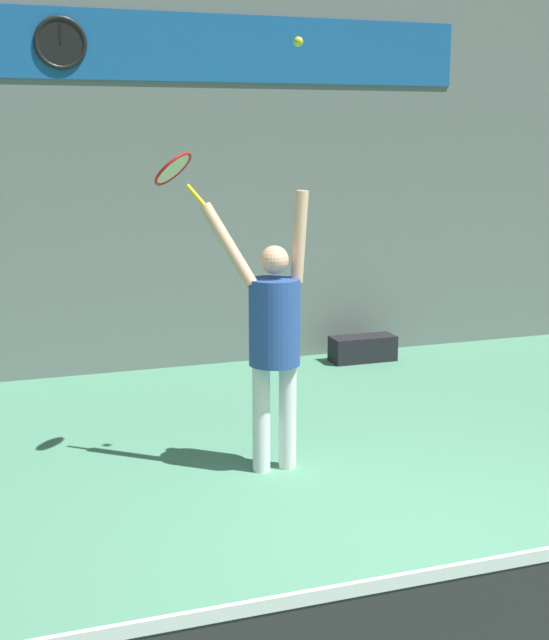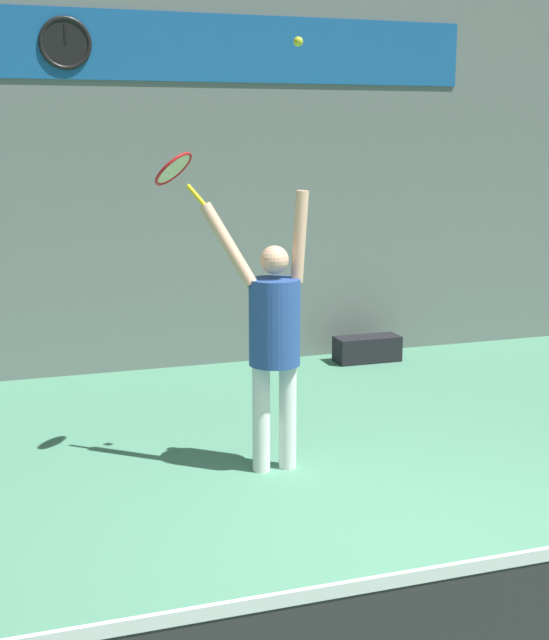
{
  "view_description": "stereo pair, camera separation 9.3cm",
  "coord_description": "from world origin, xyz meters",
  "px_view_note": "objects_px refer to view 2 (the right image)",
  "views": [
    {
      "loc": [
        -2.54,
        -4.25,
        2.45
      ],
      "look_at": [
        -0.46,
        1.67,
        1.14
      ],
      "focal_mm": 50.0,
      "sensor_mm": 36.0,
      "label": 1
    },
    {
      "loc": [
        -2.45,
        -4.28,
        2.45
      ],
      "look_at": [
        -0.46,
        1.67,
        1.14
      ],
      "focal_mm": 50.0,
      "sensor_mm": 36.0,
      "label": 2
    }
  ],
  "objects_px": {
    "tennis_ball": "(298,42)",
    "equipment_bag": "(367,349)",
    "tennis_racket": "(175,171)",
    "tennis_player": "(274,332)",
    "scoreboard_clock": "(65,43)"
  },
  "relations": [
    {
      "from": "tennis_ball",
      "to": "equipment_bag",
      "type": "bearing_deg",
      "value": 56.71
    },
    {
      "from": "tennis_racket",
      "to": "equipment_bag",
      "type": "distance_m",
      "value": 4.06
    },
    {
      "from": "tennis_player",
      "to": "equipment_bag",
      "type": "distance_m",
      "value": 3.49
    },
    {
      "from": "tennis_player",
      "to": "tennis_racket",
      "type": "height_order",
      "value": "tennis_racket"
    },
    {
      "from": "tennis_racket",
      "to": "scoreboard_clock",
      "type": "bearing_deg",
      "value": 99.4
    },
    {
      "from": "tennis_racket",
      "to": "tennis_ball",
      "type": "relative_size",
      "value": 6.45
    },
    {
      "from": "tennis_player",
      "to": "tennis_ball",
      "type": "xyz_separation_m",
      "value": [
        0.15,
        -0.08,
        2.01
      ]
    },
    {
      "from": "tennis_racket",
      "to": "tennis_ball",
      "type": "distance_m",
      "value": 1.24
    },
    {
      "from": "scoreboard_clock",
      "to": "tennis_player",
      "type": "height_order",
      "value": "scoreboard_clock"
    },
    {
      "from": "scoreboard_clock",
      "to": "equipment_bag",
      "type": "height_order",
      "value": "scoreboard_clock"
    },
    {
      "from": "tennis_player",
      "to": "tennis_ball",
      "type": "distance_m",
      "value": 2.01
    },
    {
      "from": "tennis_racket",
      "to": "tennis_ball",
      "type": "height_order",
      "value": "tennis_ball"
    },
    {
      "from": "tennis_racket",
      "to": "tennis_ball",
      "type": "bearing_deg",
      "value": -30.96
    },
    {
      "from": "tennis_racket",
      "to": "equipment_bag",
      "type": "height_order",
      "value": "tennis_racket"
    },
    {
      "from": "equipment_bag",
      "to": "tennis_ball",
      "type": "bearing_deg",
      "value": -123.29
    }
  ]
}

